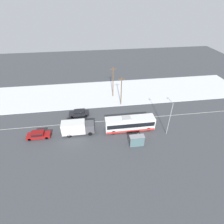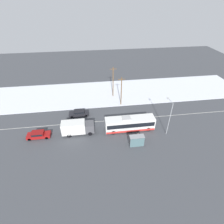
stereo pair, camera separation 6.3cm
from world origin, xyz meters
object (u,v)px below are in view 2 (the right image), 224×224
Objects in this scene: city_bus at (130,124)px; bus_shelter at (137,140)px; parked_car_near_truck at (38,134)px; utility_pole_roadside at (121,91)px; pedestrian_at_stop at (138,136)px; streetlamp at (169,114)px; sedan_car at (79,113)px; utility_pole_snowlot at (113,82)px; box_truck at (77,127)px.

bus_shelter is (0.28, -5.23, 0.09)m from city_bus.
utility_pole_roadside is (19.33, 10.34, 3.35)m from parked_car_near_truck.
city_bus is 3.74m from pedestrian_at_stop.
parked_car_near_truck is at bearing 169.92° from pedestrian_at_stop.
utility_pole_roadside is at bearing 121.75° from streetlamp.
pedestrian_at_stop is 14.31m from utility_pole_roadside.
utility_pole_roadside is at bearing 90.41° from city_bus.
city_bus is at bearing -0.05° from parked_car_near_truck.
pedestrian_at_stop is 0.24× the size of streetlamp.
utility_pole_roadside is (-0.99, 13.96, 3.01)m from pedestrian_at_stop.
utility_pole_roadside is at bearing 91.31° from bus_shelter.
utility_pole_snowlot is at bearing -139.29° from sedan_car.
utility_pole_roadside reaches higher than box_truck.
bus_shelter is (19.69, -5.25, 0.89)m from parked_car_near_truck.
bus_shelter is (11.59, -5.43, 0.00)m from box_truck.
city_bus is at bearing 165.24° from streetlamp.
utility_pole_roadside reaches higher than parked_car_near_truck.
bus_shelter is 20.56m from utility_pole_snowlot.
pedestrian_at_stop is 1.84m from bus_shelter.
bus_shelter is at bearing -86.90° from city_bus.
utility_pole_snowlot reaches higher than utility_pole_roadside.
box_truck is at bearing -137.85° from utility_pole_roadside.
city_bus is at bearing 93.10° from bus_shelter.
parked_car_near_truck is at bearing 165.06° from bus_shelter.
pedestrian_at_stop is (20.32, -3.61, 0.34)m from parked_car_near_truck.
parked_car_near_truck is at bearing -139.91° from utility_pole_snowlot.
parked_car_near_truck is 0.61× the size of streetlamp.
pedestrian_at_stop is at bearing -85.93° from utility_pole_roadside.
utility_pole_snowlot is (-9.14, 17.03, -0.26)m from streetlamp.
bus_shelter reaches higher than parked_car_near_truck.
sedan_car is 0.60× the size of utility_pole_roadside.
utility_pole_snowlot reaches higher than box_truck.
streetlamp is at bearing 13.52° from pedestrian_at_stop.
parked_car_near_truck is (-19.40, 0.02, -0.81)m from city_bus.
city_bus is 1.22× the size of utility_pole_snowlot.
utility_pole_snowlot is (-1.49, 4.67, 0.46)m from utility_pole_roadside.
utility_pole_roadside reaches higher than streetlamp.
sedan_car is (0.15, 6.59, -0.89)m from box_truck.
utility_pole_snowlot is (9.74, 14.84, 2.92)m from box_truck.
sedan_car is 0.61× the size of streetlamp.
utility_pole_snowlot is (-2.48, 18.63, 3.47)m from pedestrian_at_stop.
box_truck is 1.43× the size of parked_car_near_truck.
utility_pole_roadside is (-0.36, 15.60, 2.46)m from bus_shelter.
streetlamp reaches higher than parked_car_near_truck.
city_bus is 10.67m from utility_pole_roadside.
streetlamp is (7.57, -1.99, 3.27)m from city_bus.
sedan_car is 1.63× the size of bus_shelter.
bus_shelter is at bearing 133.58° from sedan_car.
pedestrian_at_stop reaches higher than sedan_car.
city_bus is 2.27× the size of parked_car_near_truck.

